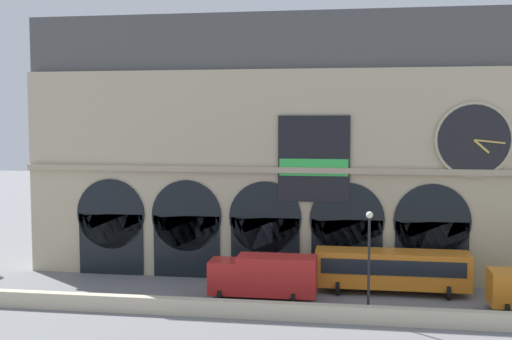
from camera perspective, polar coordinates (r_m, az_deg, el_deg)
ground_plane at (r=45.16m, az=-0.05°, el=-11.59°), size 200.00×200.00×0.00m
quay_parapet_wall at (r=40.72m, az=-1.04°, el=-12.61°), size 90.00×0.70×1.09m
station_building at (r=51.34m, az=1.35°, el=1.96°), size 39.28×6.40×20.96m
box_truck_center at (r=44.31m, az=0.75°, el=-9.63°), size 7.50×2.91×3.12m
bus_mideast at (r=46.89m, az=12.28°, el=-8.83°), size 11.00×3.25×3.10m
street_lamp_quayside at (r=39.99m, az=10.29°, el=-7.28°), size 0.44×0.44×6.90m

